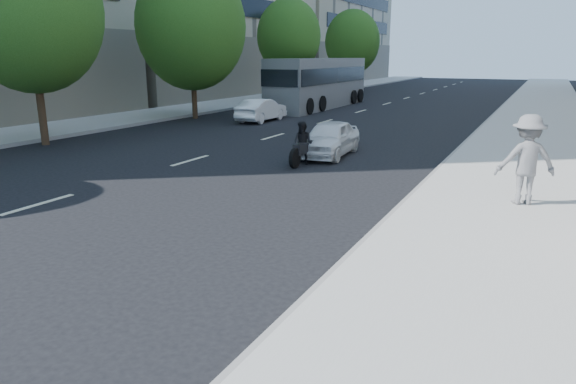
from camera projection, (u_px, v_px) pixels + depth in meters
The scene contains 12 objects.
ground at pixel (214, 291), 7.86m from camera, with size 160.00×160.00×0.00m, color black.
near_sidewalk at pixel (538, 133), 23.39m from camera, with size 5.00×120.00×0.15m, color #B0ACA4.
far_sidewalk at pixel (175, 111), 32.37m from camera, with size 4.50×120.00×0.15m, color #B0ACA4.
tree_far_b at pixel (29, 11), 19.39m from camera, with size 5.40×5.40×8.24m.
tree_far_c at pixel (191, 27), 28.05m from camera, with size 6.00×6.00×8.47m.
tree_far_d at pixel (289, 36), 38.45m from camera, with size 4.80×4.80×7.65m.
tree_far_e at pixel (352, 42), 50.57m from camera, with size 5.40×5.40×7.89m.
jogger at pixel (526, 160), 11.71m from camera, with size 1.34×0.77×2.07m, color slate.
white_sedan_near at pixel (329, 138), 18.34m from camera, with size 1.47×3.66×1.25m, color white.
white_sedan_mid at pixel (261, 110), 27.97m from camera, with size 1.30×3.72×1.22m, color white.
motorcycle at pixel (303, 145), 16.81m from camera, with size 0.70×2.04×1.42m.
bus at pixel (320, 83), 35.32m from camera, with size 2.76×12.07×3.30m.
Camera 1 is at (4.24, -5.94, 3.49)m, focal length 32.00 mm.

